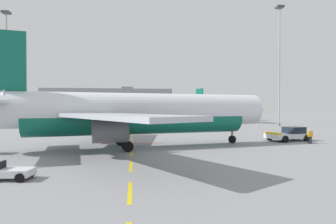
{
  "coord_description": "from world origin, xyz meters",
  "views": [
    {
      "loc": [
        18.17,
        -14.14,
        4.49
      ],
      "look_at": [
        22.2,
        18.44,
        4.04
      ],
      "focal_mm": 30.21,
      "sensor_mm": 36.0,
      "label": 1
    }
  ],
  "objects_px": {
    "pushback_tug": "(289,134)",
    "airliner_mid_left": "(222,110)",
    "ground_crew_worker": "(310,136)",
    "apron_light_mast_far": "(279,53)",
    "airliner_foreground": "(136,113)",
    "apron_light_mast_near": "(7,56)"
  },
  "relations": [
    {
      "from": "airliner_mid_left",
      "to": "apron_light_mast_far",
      "type": "height_order",
      "value": "apron_light_mast_far"
    },
    {
      "from": "ground_crew_worker",
      "to": "apron_light_mast_far",
      "type": "xyz_separation_m",
      "value": [
        14.54,
        34.39,
        17.36
      ]
    },
    {
      "from": "airliner_foreground",
      "to": "ground_crew_worker",
      "type": "height_order",
      "value": "airliner_foreground"
    },
    {
      "from": "airliner_foreground",
      "to": "apron_light_mast_near",
      "type": "distance_m",
      "value": 51.99
    },
    {
      "from": "apron_light_mast_near",
      "to": "pushback_tug",
      "type": "bearing_deg",
      "value": -34.85
    },
    {
      "from": "pushback_tug",
      "to": "apron_light_mast_near",
      "type": "relative_size",
      "value": 0.24
    },
    {
      "from": "pushback_tug",
      "to": "ground_crew_worker",
      "type": "relative_size",
      "value": 3.67
    },
    {
      "from": "ground_crew_worker",
      "to": "airliner_foreground",
      "type": "bearing_deg",
      "value": -177.79
    },
    {
      "from": "pushback_tug",
      "to": "airliner_mid_left",
      "type": "xyz_separation_m",
      "value": [
        8.84,
        56.63,
        2.96
      ]
    },
    {
      "from": "pushback_tug",
      "to": "apron_light_mast_far",
      "type": "distance_m",
      "value": 38.86
    },
    {
      "from": "apron_light_mast_far",
      "to": "airliner_mid_left",
      "type": "bearing_deg",
      "value": 104.47
    },
    {
      "from": "ground_crew_worker",
      "to": "apron_light_mast_near",
      "type": "bearing_deg",
      "value": 143.23
    },
    {
      "from": "airliner_foreground",
      "to": "apron_light_mast_far",
      "type": "bearing_deg",
      "value": 44.04
    },
    {
      "from": "airliner_foreground",
      "to": "pushback_tug",
      "type": "bearing_deg",
      "value": 11.16
    },
    {
      "from": "airliner_foreground",
      "to": "apron_light_mast_far",
      "type": "height_order",
      "value": "apron_light_mast_far"
    },
    {
      "from": "apron_light_mast_near",
      "to": "apron_light_mast_far",
      "type": "distance_m",
      "value": 67.13
    },
    {
      "from": "apron_light_mast_near",
      "to": "apron_light_mast_far",
      "type": "xyz_separation_m",
      "value": [
        66.95,
        -4.78,
        1.37
      ]
    },
    {
      "from": "pushback_tug",
      "to": "airliner_mid_left",
      "type": "distance_m",
      "value": 57.39
    },
    {
      "from": "pushback_tug",
      "to": "airliner_mid_left",
      "type": "bearing_deg",
      "value": 81.13
    },
    {
      "from": "airliner_mid_left",
      "to": "apron_light_mast_far",
      "type": "distance_m",
      "value": 30.1
    },
    {
      "from": "pushback_tug",
      "to": "ground_crew_worker",
      "type": "xyz_separation_m",
      "value": [
        0.89,
        -3.3,
        0.12
      ]
    },
    {
      "from": "pushback_tug",
      "to": "apron_light_mast_far",
      "type": "relative_size",
      "value": 0.22
    }
  ]
}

